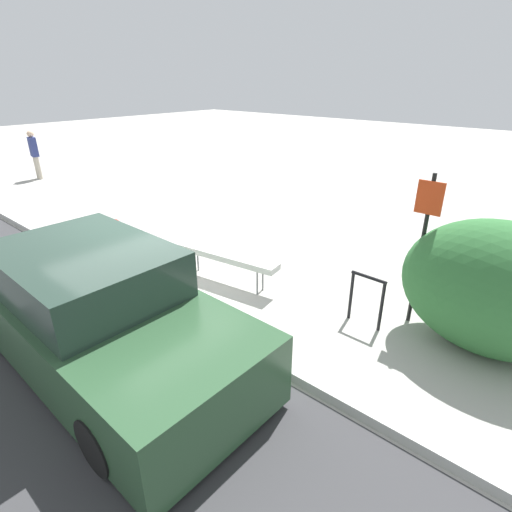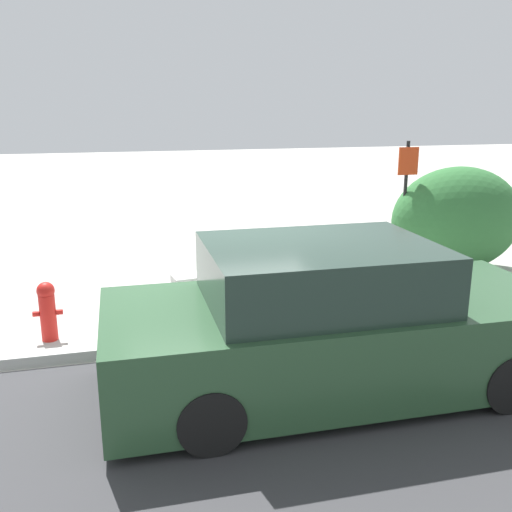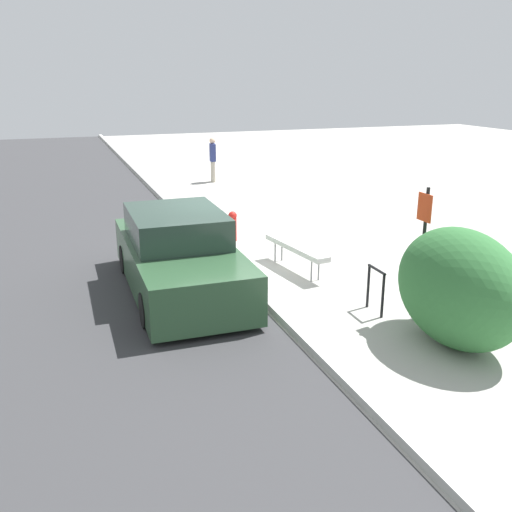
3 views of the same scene
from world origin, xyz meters
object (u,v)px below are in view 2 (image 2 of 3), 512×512
object	(u,v)px
bench	(244,273)
parked_car_near	(332,325)
bike_rack	(391,256)
fire_hydrant	(47,309)
sign_post	(405,196)

from	to	relation	value
bench	parked_car_near	distance (m)	2.64
bike_rack	fire_hydrant	bearing A→B (deg)	-169.49
parked_car_near	fire_hydrant	bearing A→B (deg)	146.42
bench	sign_post	bearing A→B (deg)	8.92
bike_rack	fire_hydrant	distance (m)	5.32
bike_rack	parked_car_near	world-z (taller)	parked_car_near
sign_post	fire_hydrant	bearing A→B (deg)	-165.14
bench	fire_hydrant	size ratio (longest dim) A/B	2.79
bench	bike_rack	bearing A→B (deg)	0.53
bike_rack	sign_post	distance (m)	1.14
bike_rack	sign_post	xyz separation A→B (m)	(0.48, 0.55, 0.88)
fire_hydrant	parked_car_near	distance (m)	3.62
parked_car_near	sign_post	bearing A→B (deg)	53.25
parked_car_near	bench	bearing A→B (deg)	97.63
bike_rack	parked_car_near	size ratio (longest dim) A/B	0.17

